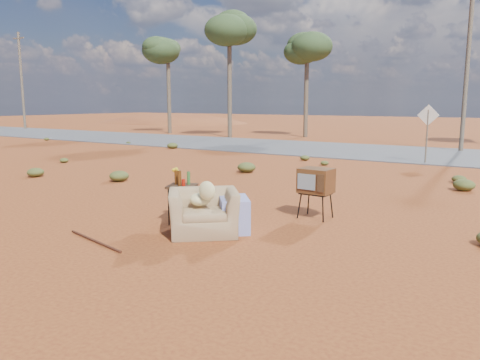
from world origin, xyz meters
The scene contains 14 objects.
ground centered at (0.00, 0.00, 0.00)m, with size 140.00×140.00×0.00m, color #964E1E.
highway centered at (0.00, 15.00, 0.02)m, with size 140.00×7.00×0.04m, color #565659.
dirt_mound centered at (-30.00, 34.00, 0.00)m, with size 26.00×18.00×2.00m, color #954D24.
armchair centered at (0.24, 0.01, 0.48)m, with size 1.49×1.56×1.03m.
tv_unit centered at (1.38, 2.00, 0.74)m, with size 0.64×0.53×1.00m.
side_table centered at (-0.64, 0.31, 0.76)m, with size 0.67×0.67×1.03m.
rusty_bar centered at (-1.02, -1.46, 0.02)m, with size 0.04×0.04×1.63m, color #491C13.
road_sign centered at (1.50, 12.00, 1.50)m, with size 0.78×0.06×2.19m.
eucalyptus_far_left centered at (-18.00, 20.00, 5.94)m, with size 3.20×3.20×7.10m.
eucalyptus_left centered at (-12.00, 19.00, 6.92)m, with size 3.20×3.20×8.10m.
eucalyptus_near_left centered at (-8.00, 22.00, 5.45)m, with size 3.20×3.20×6.60m.
utility_pole_west centered at (-32.00, 17.50, 4.15)m, with size 1.40×0.20×8.00m.
utility_pole_center centered at (2.00, 17.50, 4.15)m, with size 1.40×0.20×8.00m.
scrub_patch centered at (-0.82, 4.41, 0.14)m, with size 17.49×8.07×0.33m.
Camera 1 is at (4.98, -6.43, 2.28)m, focal length 35.00 mm.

